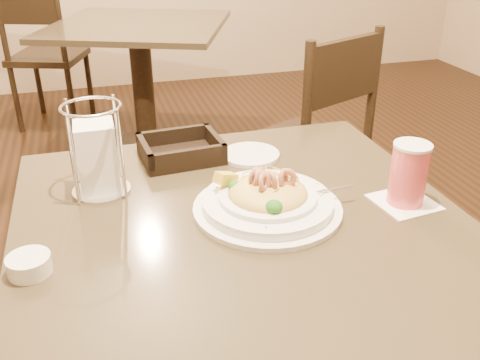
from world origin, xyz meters
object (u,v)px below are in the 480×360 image
object	(u,v)px
bread_basket	(181,151)
dining_chair_near	(312,139)
main_table	(243,312)
dining_chair_far	(44,51)
pasta_bowl	(267,199)
drink_glass	(408,174)
background_table	(141,66)
butter_ramekin	(29,265)
side_plate	(250,155)
napkin_caddy	(97,156)

from	to	relation	value
bread_basket	dining_chair_near	bearing A→B (deg)	43.39
main_table	dining_chair_far	world-z (taller)	dining_chair_far
pasta_bowl	drink_glass	xyz separation A→B (m)	(0.29, -0.05, 0.04)
background_table	bread_basket	world-z (taller)	bread_basket
drink_glass	butter_ramekin	distance (m)	0.75
background_table	dining_chair_far	bearing A→B (deg)	132.44
drink_glass	pasta_bowl	bearing A→B (deg)	170.50
background_table	side_plate	xyz separation A→B (m)	(0.08, -1.82, 0.24)
background_table	butter_ramekin	size ratio (longest dim) A/B	15.73
dining_chair_far	bread_basket	xyz separation A→B (m)	(0.45, -2.38, 0.28)
bread_basket	side_plate	distance (m)	0.17
dining_chair_near	dining_chair_far	world-z (taller)	same
pasta_bowl	bread_basket	bearing A→B (deg)	111.87
pasta_bowl	side_plate	bearing A→B (deg)	80.12
pasta_bowl	dining_chair_far	bearing A→B (deg)	101.96
napkin_caddy	dining_chair_far	bearing A→B (deg)	95.59
main_table	pasta_bowl	xyz separation A→B (m)	(0.06, 0.02, 0.27)
main_table	background_table	world-z (taller)	same
main_table	dining_chair_far	xyz separation A→B (m)	(-0.51, 2.70, -0.02)
napkin_caddy	side_plate	world-z (taller)	napkin_caddy
bread_basket	side_plate	bearing A→B (deg)	-12.19
dining_chair_far	bread_basket	distance (m)	2.44
bread_basket	butter_ramekin	xyz separation A→B (m)	(-0.34, -0.39, -0.00)
dining_chair_near	bread_basket	size ratio (longest dim) A/B	4.56
background_table	napkin_caddy	xyz separation A→B (m)	(-0.30, -1.91, 0.32)
butter_ramekin	side_plate	bearing A→B (deg)	34.97
pasta_bowl	bread_basket	distance (m)	0.33
main_table	side_plate	distance (m)	0.39
side_plate	dining_chair_far	bearing A→B (deg)	104.29
background_table	bread_basket	size ratio (longest dim) A/B	5.75
background_table	dining_chair_far	world-z (taller)	dining_chair_far
dining_chair_near	pasta_bowl	size ratio (longest dim) A/B	2.72
bread_basket	side_plate	size ratio (longest dim) A/B	1.39
background_table	drink_glass	distance (m)	2.19
drink_glass	napkin_caddy	world-z (taller)	napkin_caddy
dining_chair_far	napkin_caddy	distance (m)	2.54
background_table	dining_chair_far	xyz separation A→B (m)	(-0.54, 0.59, -0.02)
main_table	butter_ramekin	bearing A→B (deg)	-170.74
pasta_bowl	bread_basket	world-z (taller)	pasta_bowl
main_table	side_plate	xyz separation A→B (m)	(0.11, 0.29, 0.24)
dining_chair_far	butter_ramekin	size ratio (longest dim) A/B	12.47
dining_chair_far	bread_basket	world-z (taller)	dining_chair_far
main_table	dining_chair_far	bearing A→B (deg)	100.69
dining_chair_far	pasta_bowl	xyz separation A→B (m)	(0.57, -2.68, 0.28)
background_table	bread_basket	distance (m)	1.81
main_table	dining_chair_near	bearing A→B (deg)	58.67
background_table	pasta_bowl	size ratio (longest dim) A/B	3.44
main_table	drink_glass	size ratio (longest dim) A/B	6.62
pasta_bowl	butter_ramekin	xyz separation A→B (m)	(-0.46, -0.08, -0.01)
main_table	pasta_bowl	world-z (taller)	pasta_bowl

